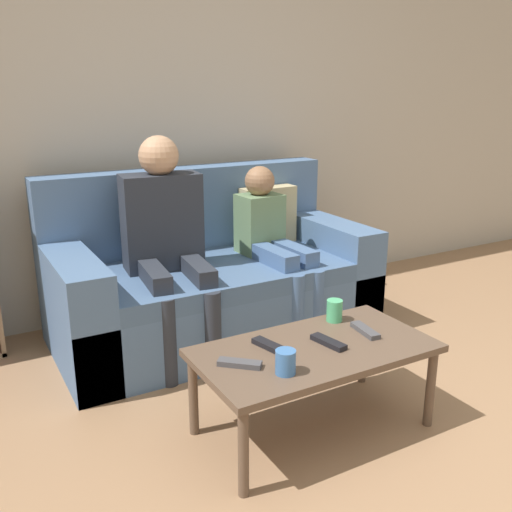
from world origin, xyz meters
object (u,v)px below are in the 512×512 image
(person_child, at_px, (272,239))
(cup_far, at_px, (334,311))
(couch, at_px, (212,283))
(tv_remote_0, at_px, (270,346))
(coffee_table, at_px, (315,356))
(tv_remote_2, at_px, (365,330))
(person_adult, at_px, (166,229))
(cup_near, at_px, (285,362))
(tv_remote_1, at_px, (328,342))
(tv_remote_3, at_px, (240,363))

(person_child, bearing_deg, cup_far, -103.76)
(couch, relative_size, tv_remote_0, 10.23)
(coffee_table, relative_size, tv_remote_2, 5.68)
(person_adult, height_order, person_child, person_adult)
(tv_remote_0, bearing_deg, cup_near, -118.58)
(tv_remote_1, bearing_deg, cup_far, 37.61)
(person_child, bearing_deg, tv_remote_3, -129.57)
(cup_far, height_order, tv_remote_0, cup_far)
(person_child, height_order, tv_remote_3, person_child)
(tv_remote_3, bearing_deg, tv_remote_0, -24.50)
(couch, bearing_deg, cup_near, -102.85)
(person_adult, xyz_separation_m, tv_remote_2, (0.51, -1.04, -0.29))
(couch, relative_size, tv_remote_3, 11.41)
(coffee_table, distance_m, cup_near, 0.27)
(coffee_table, distance_m, tv_remote_0, 0.19)
(person_child, xyz_separation_m, cup_far, (-0.16, -0.82, -0.13))
(couch, distance_m, cup_near, 1.30)
(coffee_table, xyz_separation_m, cup_near, (-0.23, -0.13, 0.09))
(person_adult, height_order, tv_remote_1, person_adult)
(tv_remote_0, bearing_deg, couch, 64.28)
(person_child, bearing_deg, person_adult, 172.55)
(person_adult, height_order, cup_near, person_adult)
(person_child, xyz_separation_m, tv_remote_2, (-0.12, -0.99, -0.17))
(person_adult, height_order, cup_far, person_adult)
(coffee_table, bearing_deg, cup_near, -150.13)
(tv_remote_0, xyz_separation_m, tv_remote_3, (-0.18, -0.08, 0.00))
(cup_near, bearing_deg, tv_remote_1, 22.83)
(coffee_table, height_order, tv_remote_1, tv_remote_1)
(tv_remote_1, bearing_deg, person_adult, 95.76)
(person_adult, bearing_deg, person_child, 1.42)
(tv_remote_0, xyz_separation_m, tv_remote_2, (0.44, -0.08, 0.00))
(person_adult, height_order, tv_remote_3, person_adult)
(tv_remote_1, distance_m, tv_remote_3, 0.41)
(tv_remote_0, xyz_separation_m, tv_remote_1, (0.23, -0.09, 0.00))
(couch, distance_m, person_child, 0.44)
(person_adult, distance_m, person_child, 0.65)
(tv_remote_0, distance_m, tv_remote_2, 0.45)
(cup_far, height_order, tv_remote_2, cup_far)
(tv_remote_1, bearing_deg, cup_near, -167.27)
(person_adult, distance_m, tv_remote_3, 1.09)
(couch, xyz_separation_m, coffee_table, (-0.06, -1.13, 0.04))
(tv_remote_1, bearing_deg, tv_remote_3, 168.00)
(coffee_table, xyz_separation_m, tv_remote_3, (-0.35, 0.01, 0.05))
(tv_remote_0, relative_size, tv_remote_2, 1.01)
(cup_far, bearing_deg, tv_remote_3, -163.19)
(person_child, bearing_deg, coffee_table, -114.31)
(tv_remote_0, bearing_deg, cup_far, 0.34)
(person_adult, xyz_separation_m, tv_remote_1, (0.30, -1.06, -0.29))
(couch, xyz_separation_m, cup_near, (-0.29, -1.26, 0.12))
(coffee_table, distance_m, tv_remote_1, 0.08)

